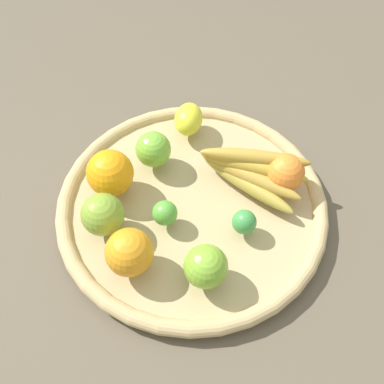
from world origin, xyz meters
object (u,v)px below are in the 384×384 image
lime_1 (166,214)px  orange_2 (129,252)px  apple_0 (206,266)px  banana_bunch (251,171)px  apple_1 (103,215)px  orange_1 (285,173)px  apple_2 (153,149)px  orange_0 (110,173)px  lime_0 (244,222)px  lemon_0 (189,119)px

lime_1 → orange_2: 0.10m
apple_0 → banana_bunch: 0.20m
apple_1 → orange_1: bearing=-118.2°
banana_bunch → apple_2: bearing=29.8°
lime_1 → orange_1: orange_1 is taller
apple_2 → apple_1: bearing=108.3°
apple_1 → orange_0: orange_0 is taller
banana_bunch → orange_2: 0.25m
banana_bunch → orange_0: bearing=48.4°
apple_1 → banana_bunch: bearing=-113.8°
lime_1 → orange_1: 0.22m
lime_1 → apple_1: bearing=52.1°
banana_bunch → lime_1: (0.04, 0.16, -0.01)m
banana_bunch → lime_1: size_ratio=4.57×
lime_0 → lime_1: lime_1 is taller
orange_0 → orange_2: (-0.14, 0.07, -0.00)m
orange_0 → orange_1: (-0.20, -0.22, -0.01)m
apple_2 → apple_1: (-0.05, 0.15, 0.00)m
lime_0 → orange_1: 0.12m
apple_1 → orange_2: (-0.08, 0.01, 0.00)m
banana_bunch → apple_1: bearing=66.2°
orange_0 → lime_1: (-0.12, -0.02, -0.02)m
lime_1 → lemon_0: size_ratio=0.59×
banana_bunch → orange_0: 0.24m
apple_0 → lemon_0: (0.24, -0.20, -0.01)m
apple_0 → lime_1: (0.12, -0.02, -0.01)m
orange_0 → orange_2: bearing=152.6°
lemon_0 → orange_2: (-0.15, 0.26, 0.01)m
apple_1 → lime_1: apple_1 is taller
apple_2 → orange_0: orange_0 is taller
apple_0 → banana_bunch: (0.07, -0.18, -0.00)m
lime_0 → orange_0: orange_0 is taller
orange_1 → apple_0: bearing=97.7°
orange_2 → lime_0: bearing=-114.4°
apple_2 → lime_1: (-0.11, 0.07, -0.01)m
banana_bunch → apple_1: 0.26m
apple_1 → lemon_0: size_ratio=0.98×
apple_2 → banana_bunch: bearing=-150.2°
lime_0 → orange_0: 0.24m
apple_0 → lime_1: size_ratio=1.59×
apple_2 → lime_1: size_ratio=1.53×
orange_0 → orange_1: size_ratio=1.18×
lime_0 → apple_1: apple_1 is taller
lime_1 → apple_0: bearing=168.2°
lemon_0 → banana_bunch: bearing=175.7°
lime_0 → lemon_0: lemon_0 is taller
lime_1 → orange_1: size_ratio=0.62×
apple_2 → apple_1: 0.16m
lemon_0 → apple_1: bearing=104.3°
apple_0 → lemon_0: size_ratio=0.94×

